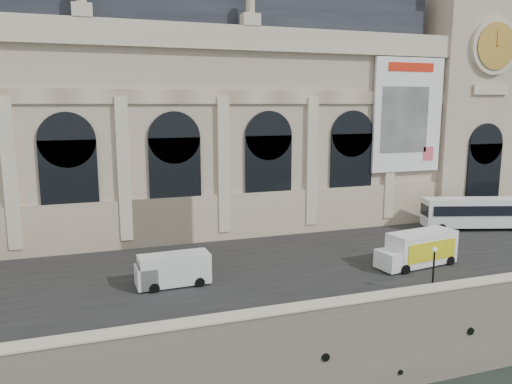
# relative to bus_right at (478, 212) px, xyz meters

# --- Properties ---
(quay) EXTENTS (160.00, 70.00, 6.00)m
(quay) POSITION_rel_bus_right_xyz_m (-29.78, 18.16, -5.06)
(quay) COLOR #786D5C
(quay) RESTS_ON ground
(street) EXTENTS (160.00, 24.00, 0.06)m
(street) POSITION_rel_bus_right_xyz_m (-29.78, -2.84, -2.03)
(street) COLOR #2D2D2D
(street) RESTS_ON quay
(parapet) EXTENTS (160.00, 1.40, 1.21)m
(parapet) POSITION_rel_bus_right_xyz_m (-29.78, -16.24, -1.44)
(parapet) COLOR #786D5C
(parapet) RESTS_ON quay
(museum) EXTENTS (69.00, 18.70, 29.10)m
(museum) POSITION_rel_bus_right_xyz_m (-35.76, 14.02, 11.67)
(museum) COLOR #C4B496
(museum) RESTS_ON quay
(clock_pavilion) EXTENTS (13.00, 14.72, 36.70)m
(clock_pavilion) POSITION_rel_bus_right_xyz_m (4.22, 11.09, 15.36)
(clock_pavilion) COLOR #C4B496
(clock_pavilion) RESTS_ON quay
(bus_right) EXTENTS (12.64, 6.13, 3.67)m
(bus_right) POSITION_rel_bus_right_xyz_m (0.00, 0.00, 0.00)
(bus_right) COLOR white
(bus_right) RESTS_ON quay
(van_c) EXTENTS (5.86, 2.58, 2.58)m
(van_c) POSITION_rel_bus_right_xyz_m (-36.42, -6.63, -0.74)
(van_c) COLOR silver
(van_c) RESTS_ON quay
(box_truck) EXTENTS (7.95, 3.62, 3.09)m
(box_truck) POSITION_rel_bus_right_xyz_m (-14.70, -8.80, -0.50)
(box_truck) COLOR white
(box_truck) RESTS_ON quay
(lamp_right) EXTENTS (0.39, 0.39, 3.84)m
(lamp_right) POSITION_rel_bus_right_xyz_m (-18.07, -15.13, -0.15)
(lamp_right) COLOR black
(lamp_right) RESTS_ON quay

